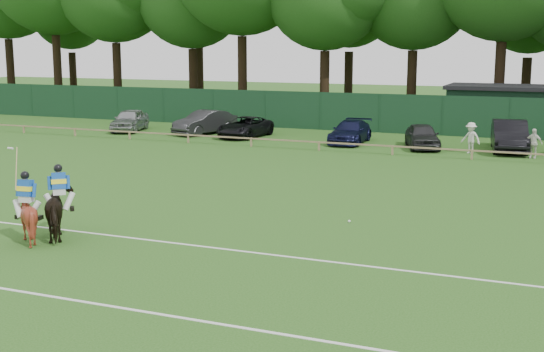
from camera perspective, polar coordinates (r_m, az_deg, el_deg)
The scene contains 19 objects.
ground at distance 21.71m, azimuth -4.28°, elevation -4.87°, with size 160.00×160.00×0.00m, color #1E4C14.
horse_dark at distance 22.35m, azimuth -16.27°, elevation -2.62°, with size 0.90×1.97×1.67m, color black.
horse_chestnut at distance 22.26m, azimuth -18.63°, elevation -3.03°, with size 1.20×1.35×1.49m, color maroon.
sedan_silver at distance 48.53m, azimuth -11.10°, elevation 4.33°, with size 1.71×4.25×1.45m, color #989B9D.
sedan_grey at distance 46.35m, azimuth -5.27°, elevation 4.22°, with size 1.57×4.49×1.48m, color #292A2B.
suv_black at distance 44.58m, azimuth -2.14°, elevation 3.85°, with size 2.06×4.46×1.24m, color black.
sedan_navy at distance 42.13m, azimuth 6.16°, elevation 3.45°, with size 1.81×4.46×1.29m, color black.
hatch_grey at distance 40.65m, azimuth 11.71°, elevation 3.09°, with size 1.60×3.99×1.36m, color #29292B.
estate_black at distance 40.79m, azimuth 18.13°, elevation 3.02°, with size 1.74×4.99×1.65m, color black.
spectator_left at distance 39.34m, azimuth 15.33°, elevation 2.90°, with size 1.05×0.60×1.63m, color silver.
spectator_mid at distance 38.66m, azimuth 19.82°, elevation 2.43°, with size 0.88×0.37×1.50m, color silver.
rider_dark at distance 22.18m, azimuth -16.37°, elevation -0.76°, with size 0.80×0.72×1.41m.
rider_chestnut at distance 22.11m, azimuth -18.76°, elevation -1.28°, with size 0.95×0.54×2.05m.
polo_ball at distance 23.59m, azimuth 6.07°, elevation -3.55°, with size 0.09×0.09×0.09m, color silver.
pitch_lines at distance 18.79m, azimuth -9.14°, elevation -7.41°, with size 60.00×5.10×0.01m.
pitch_rail at distance 38.24m, azimuth 7.98°, elevation 2.40°, with size 62.10×0.10×0.50m.
perimeter_fence at distance 46.86m, azimuth 10.81°, elevation 4.77°, with size 92.08×0.08×2.50m.
utility_shed at distance 48.97m, azimuth 18.47°, elevation 4.99°, with size 8.40×4.40×3.04m.
tree_row at distance 54.49m, azimuth 14.58°, elevation 4.07°, with size 96.00×12.00×21.00m, color #26561C, non-canonical shape.
Camera 1 is at (9.52, -18.66, 5.72)m, focal length 48.00 mm.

